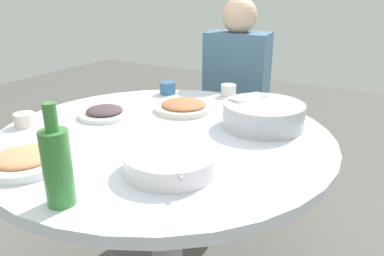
% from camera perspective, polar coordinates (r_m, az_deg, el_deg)
% --- Properties ---
extents(round_dining_table, '(1.20, 1.20, 0.76)m').
position_cam_1_polar(round_dining_table, '(1.41, -4.17, -5.11)').
color(round_dining_table, '#99999E').
rests_on(round_dining_table, ground).
extents(rice_bowl, '(0.30, 0.30, 0.10)m').
position_cam_1_polar(rice_bowl, '(1.44, 10.62, 2.00)').
color(rice_bowl, '#B2B5BA').
rests_on(rice_bowl, round_dining_table).
extents(soup_bowl, '(0.27, 0.27, 0.06)m').
position_cam_1_polar(soup_bowl, '(1.09, -3.17, -5.09)').
color(soup_bowl, white).
rests_on(soup_bowl, round_dining_table).
extents(dish_eggplant, '(0.21, 0.21, 0.04)m').
position_cam_1_polar(dish_eggplant, '(1.57, -12.96, 2.28)').
color(dish_eggplant, silver).
rests_on(dish_eggplant, round_dining_table).
extents(dish_tofu_braise, '(0.24, 0.24, 0.04)m').
position_cam_1_polar(dish_tofu_braise, '(1.60, -1.26, 3.27)').
color(dish_tofu_braise, silver).
rests_on(dish_tofu_braise, round_dining_table).
extents(dish_shrimp, '(0.25, 0.25, 0.05)m').
position_cam_1_polar(dish_shrimp, '(1.22, -23.85, -4.38)').
color(dish_shrimp, white).
rests_on(dish_shrimp, round_dining_table).
extents(green_bottle, '(0.07, 0.07, 0.26)m').
position_cam_1_polar(green_bottle, '(0.95, -19.55, -5.25)').
color(green_bottle, '#3A803A').
rests_on(green_bottle, round_dining_table).
extents(tea_cup_near, '(0.08, 0.08, 0.06)m').
position_cam_1_polar(tea_cup_near, '(1.86, -3.68, 6.02)').
color(tea_cup_near, '#325F89').
rests_on(tea_cup_near, round_dining_table).
extents(tea_cup_far, '(0.07, 0.07, 0.05)m').
position_cam_1_polar(tea_cup_far, '(1.55, -23.82, 1.13)').
color(tea_cup_far, beige).
rests_on(tea_cup_far, round_dining_table).
extents(tea_cup_side, '(0.07, 0.07, 0.06)m').
position_cam_1_polar(tea_cup_side, '(1.82, 5.49, 5.65)').
color(tea_cup_side, silver).
rests_on(tea_cup_side, round_dining_table).
extents(stool_for_diner_left, '(0.36, 0.36, 0.44)m').
position_cam_1_polar(stool_for_diner_left, '(2.35, 6.18, -5.61)').
color(stool_for_diner_left, brown).
rests_on(stool_for_diner_left, ground).
extents(diner_left, '(0.36, 0.38, 0.76)m').
position_cam_1_polar(diner_left, '(2.17, 6.72, 7.20)').
color(diner_left, '#2D333D').
rests_on(diner_left, stool_for_diner_left).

